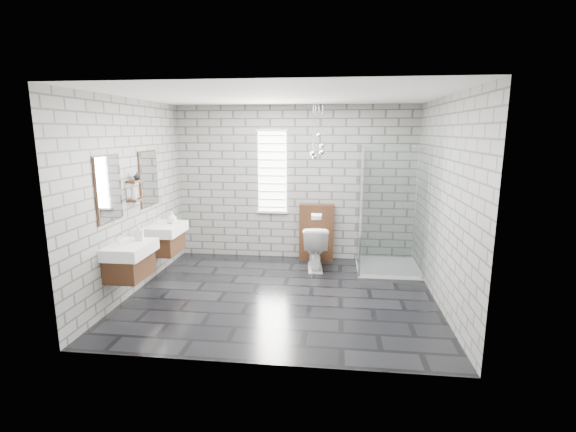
% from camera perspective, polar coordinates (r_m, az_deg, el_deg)
% --- Properties ---
extents(floor, '(4.20, 3.60, 0.02)m').
position_cam_1_polar(floor, '(5.97, -0.85, -10.75)').
color(floor, black).
rests_on(floor, ground).
extents(ceiling, '(4.20, 3.60, 0.02)m').
position_cam_1_polar(ceiling, '(5.54, -0.93, 16.25)').
color(ceiling, white).
rests_on(ceiling, wall_back).
extents(wall_back, '(4.20, 0.02, 2.70)m').
position_cam_1_polar(wall_back, '(7.38, 0.96, 4.50)').
color(wall_back, gray).
rests_on(wall_back, floor).
extents(wall_front, '(4.20, 0.02, 2.70)m').
position_cam_1_polar(wall_front, '(3.85, -4.42, -2.12)').
color(wall_front, gray).
rests_on(wall_front, floor).
extents(wall_left, '(0.02, 3.60, 2.70)m').
position_cam_1_polar(wall_left, '(6.23, -20.52, 2.46)').
color(wall_left, gray).
rests_on(wall_left, floor).
extents(wall_right, '(0.02, 3.60, 2.70)m').
position_cam_1_polar(wall_right, '(5.72, 20.57, 1.70)').
color(wall_right, gray).
rests_on(wall_right, floor).
extents(vanity_left, '(0.47, 0.70, 1.57)m').
position_cam_1_polar(vanity_left, '(5.72, -21.13, -4.46)').
color(vanity_left, '#4A2A16').
rests_on(vanity_left, wall_left).
extents(vanity_right, '(0.47, 0.70, 1.57)m').
position_cam_1_polar(vanity_right, '(6.70, -16.68, -1.87)').
color(vanity_right, '#4A2A16').
rests_on(vanity_right, wall_left).
extents(shelf_lower, '(0.14, 0.30, 0.03)m').
position_cam_1_polar(shelf_lower, '(6.16, -20.04, 2.10)').
color(shelf_lower, '#4A2A16').
rests_on(shelf_lower, wall_left).
extents(shelf_upper, '(0.14, 0.30, 0.03)m').
position_cam_1_polar(shelf_upper, '(6.12, -20.21, 4.50)').
color(shelf_upper, '#4A2A16').
rests_on(shelf_upper, wall_left).
extents(window, '(0.56, 0.05, 1.48)m').
position_cam_1_polar(window, '(7.38, -2.17, 6.06)').
color(window, white).
rests_on(window, wall_back).
extents(cistern_panel, '(0.60, 0.20, 1.00)m').
position_cam_1_polar(cistern_panel, '(7.40, 3.91, -2.21)').
color(cistern_panel, '#4A2A16').
rests_on(cistern_panel, floor).
extents(flush_plate, '(0.18, 0.01, 0.12)m').
position_cam_1_polar(flush_plate, '(7.23, 3.91, -0.09)').
color(flush_plate, silver).
rests_on(flush_plate, cistern_panel).
extents(shower_enclosure, '(1.00, 1.00, 2.03)m').
position_cam_1_polar(shower_enclosure, '(6.93, 12.87, -3.39)').
color(shower_enclosure, white).
rests_on(shower_enclosure, floor).
extents(pendant_cluster, '(0.23, 0.23, 0.90)m').
position_cam_1_polar(pendant_cluster, '(6.85, 4.13, 9.28)').
color(pendant_cluster, silver).
rests_on(pendant_cluster, ceiling).
extents(toilet, '(0.47, 0.75, 0.73)m').
position_cam_1_polar(toilet, '(6.94, 3.70, -4.26)').
color(toilet, white).
rests_on(toilet, floor).
extents(soap_bottle_a, '(0.12, 0.12, 0.21)m').
position_cam_1_polar(soap_bottle_a, '(5.78, -19.69, -2.14)').
color(soap_bottle_a, '#B2B2B2').
rests_on(soap_bottle_a, vanity_left).
extents(soap_bottle_b, '(0.15, 0.15, 0.19)m').
position_cam_1_polar(soap_bottle_b, '(6.70, -15.62, -0.18)').
color(soap_bottle_b, '#B2B2B2').
rests_on(soap_bottle_b, vanity_right).
extents(soap_bottle_c, '(0.10, 0.10, 0.22)m').
position_cam_1_polar(soap_bottle_c, '(6.07, -20.36, 3.14)').
color(soap_bottle_c, '#B2B2B2').
rests_on(soap_bottle_c, shelf_lower).
extents(vase, '(0.12, 0.12, 0.10)m').
position_cam_1_polar(vase, '(6.16, -19.95, 5.18)').
color(vase, '#B2B2B2').
rests_on(vase, shelf_upper).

